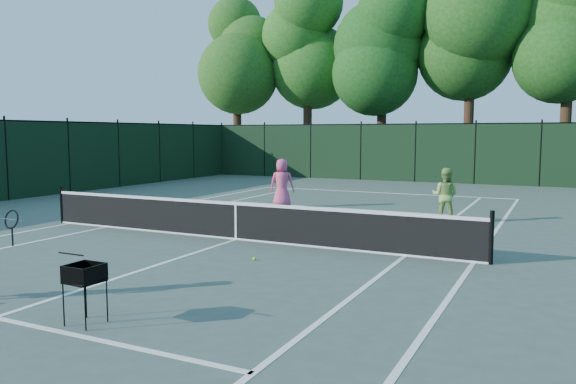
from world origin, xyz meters
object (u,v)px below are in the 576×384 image
at_px(player_pink, 282,183).
at_px(loose_ball_midcourt, 254,259).
at_px(player_green, 445,195).
at_px(ball_hopper, 84,274).

xyz_separation_m(player_pink, loose_ball_midcourt, (3.12, -7.42, -0.81)).
xyz_separation_m(player_green, ball_hopper, (-2.67, -10.90, -0.10)).
xyz_separation_m(player_pink, player_green, (5.63, -0.81, -0.06)).
bearing_deg(loose_ball_midcourt, ball_hopper, -92.09).
bearing_deg(ball_hopper, player_green, 82.38).
bearing_deg(player_pink, player_green, 153.85).
xyz_separation_m(player_green, loose_ball_midcourt, (-2.51, -6.61, -0.75)).
distance_m(ball_hopper, loose_ball_midcourt, 4.34).
relative_size(player_green, ball_hopper, 1.92).
height_order(player_pink, loose_ball_midcourt, player_pink).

